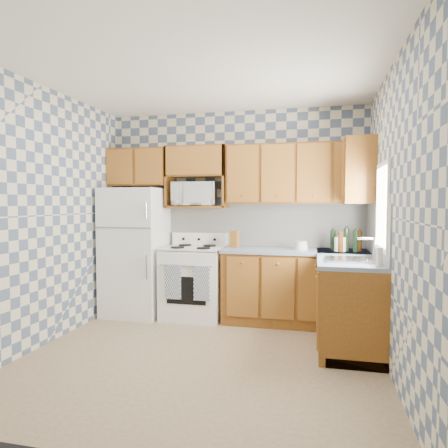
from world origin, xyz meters
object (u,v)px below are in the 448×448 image
at_px(stove_body, 194,283).
at_px(microwave, 195,194).
at_px(electric_kettle, 340,244).
at_px(refrigerator, 136,252).

bearing_deg(stove_body, microwave, 103.26).
bearing_deg(electric_kettle, microwave, 172.46).
relative_size(stove_body, microwave, 1.59).
bearing_deg(microwave, electric_kettle, -15.34).
xyz_separation_m(refrigerator, microwave, (0.77, 0.19, 0.77)).
distance_m(stove_body, microwave, 1.17).
relative_size(refrigerator, microwave, 2.97).
height_order(refrigerator, microwave, microwave).
xyz_separation_m(refrigerator, electric_kettle, (2.62, -0.05, 0.16)).
xyz_separation_m(refrigerator, stove_body, (0.80, 0.03, -0.39)).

